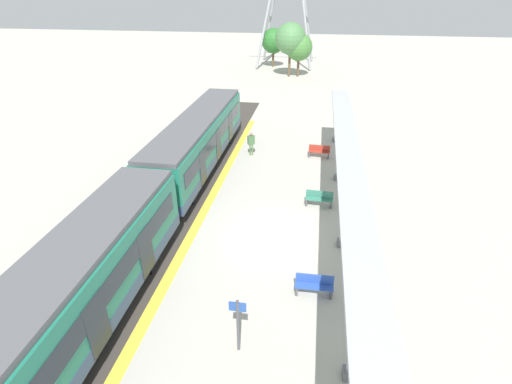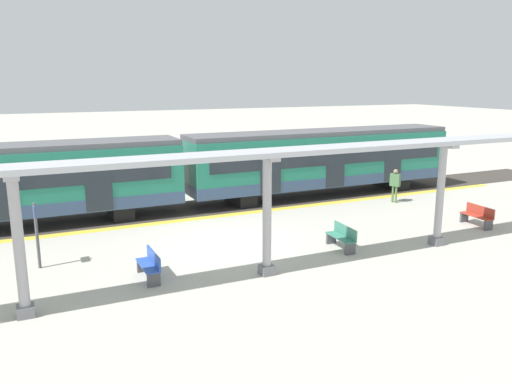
% 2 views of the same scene
% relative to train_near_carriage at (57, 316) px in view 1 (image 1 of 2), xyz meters
% --- Properties ---
extents(ground_plane, '(176.00, 176.00, 0.00)m').
position_rel_train_near_carriage_xyz_m(ground_plane, '(5.58, 7.84, -1.83)').
color(ground_plane, '#AFAB9F').
extents(tactile_edge_strip, '(0.49, 35.59, 0.01)m').
position_rel_train_near_carriage_xyz_m(tactile_edge_strip, '(1.84, 7.84, -1.83)').
color(tactile_edge_strip, gold).
rests_on(tactile_edge_strip, ground).
extents(trackbed, '(3.20, 47.59, 0.01)m').
position_rel_train_near_carriage_xyz_m(trackbed, '(-0.01, 7.84, -1.83)').
color(trackbed, '#38332D').
rests_on(trackbed, ground).
extents(train_near_carriage, '(2.65, 14.79, 3.48)m').
position_rel_train_near_carriage_xyz_m(train_near_carriage, '(0.00, 0.00, 0.00)').
color(train_near_carriage, '#1D7059').
rests_on(train_near_carriage, ground).
extents(train_far_carriage, '(2.65, 14.79, 3.48)m').
position_rel_train_near_carriage_xyz_m(train_far_carriage, '(0.00, 15.37, 0.00)').
color(train_far_carriage, '#1D7059').
rests_on(train_far_carriage, ground).
extents(canopy_pillar_second, '(1.10, 0.44, 3.81)m').
position_rel_train_near_carriage_xyz_m(canopy_pillar_second, '(9.12, 0.65, 0.09)').
color(canopy_pillar_second, slate).
rests_on(canopy_pillar_second, ground).
extents(canopy_pillar_third, '(1.10, 0.44, 3.81)m').
position_rel_train_near_carriage_xyz_m(canopy_pillar_third, '(9.12, 7.65, 0.09)').
color(canopy_pillar_third, slate).
rests_on(canopy_pillar_third, ground).
extents(canopy_pillar_fourth, '(1.10, 0.44, 3.81)m').
position_rel_train_near_carriage_xyz_m(canopy_pillar_fourth, '(9.12, 14.74, 0.09)').
color(canopy_pillar_fourth, slate).
rests_on(canopy_pillar_fourth, ground).
extents(canopy_pillar_fifth, '(1.10, 0.44, 3.81)m').
position_rel_train_near_carriage_xyz_m(canopy_pillar_fifth, '(9.12, 21.49, 0.09)').
color(canopy_pillar_fifth, slate).
rests_on(canopy_pillar_fifth, ground).
extents(canopy_beam, '(1.20, 28.28, 0.16)m').
position_rel_train_near_carriage_xyz_m(canopy_beam, '(9.12, 7.74, 2.05)').
color(canopy_beam, '#A8AAB2').
rests_on(canopy_beam, canopy_pillar_nearest).
extents(bench_near_end, '(1.52, 0.53, 0.86)m').
position_rel_train_near_carriage_xyz_m(bench_near_end, '(8.01, 11.27, -1.39)').
color(bench_near_end, '#367863').
rests_on(bench_near_end, ground).
extents(bench_mid_platform, '(1.52, 0.52, 0.86)m').
position_rel_train_near_carriage_xyz_m(bench_mid_platform, '(7.91, 18.18, -1.39)').
color(bench_mid_platform, '#A03425').
rests_on(bench_mid_platform, ground).
extents(bench_extra_slot, '(1.51, 0.46, 0.86)m').
position_rel_train_near_carriage_xyz_m(bench_extra_slot, '(7.91, 4.23, -1.39)').
color(bench_extra_slot, '#2C4FA8').
rests_on(bench_extra_slot, ground).
extents(platform_info_sign, '(0.56, 0.10, 2.20)m').
position_rel_train_near_carriage_xyz_m(platform_info_sign, '(5.48, 1.13, -0.51)').
color(platform_info_sign, '#4C4C51').
rests_on(platform_info_sign, ground).
extents(passenger_waiting_near_edge, '(0.54, 0.41, 1.71)m').
position_rel_train_near_carriage_xyz_m(passenger_waiting_near_edge, '(3.07, 17.78, -0.77)').
color(passenger_waiting_near_edge, '#516F3F').
rests_on(passenger_waiting_near_edge, ground).
extents(tree_left_background, '(3.46, 3.46, 5.45)m').
position_rel_train_near_carriage_xyz_m(tree_left_background, '(4.68, 45.41, 1.87)').
color(tree_left_background, brown).
rests_on(tree_left_background, ground).
extents(tree_right_background, '(3.96, 3.96, 6.74)m').
position_rel_train_near_carriage_xyz_m(tree_right_background, '(3.52, 45.21, 2.91)').
color(tree_right_background, brown).
rests_on(tree_right_background, ground).
extents(tree_centre_background, '(3.50, 3.50, 5.38)m').
position_rel_train_near_carriage_xyz_m(tree_centre_background, '(0.58, 51.75, 1.79)').
color(tree_centre_background, brown).
rests_on(tree_centre_background, ground).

